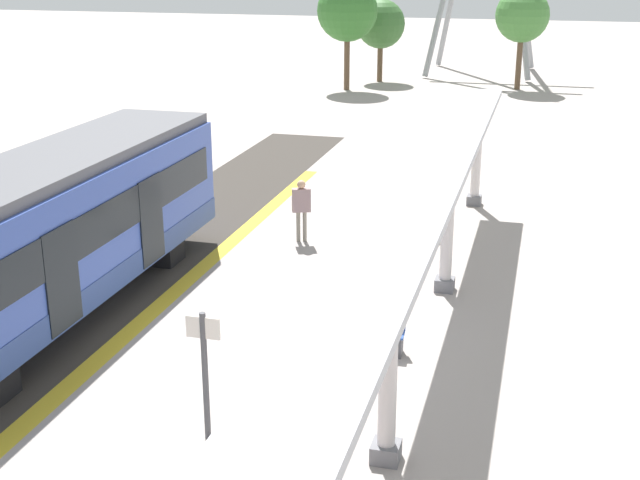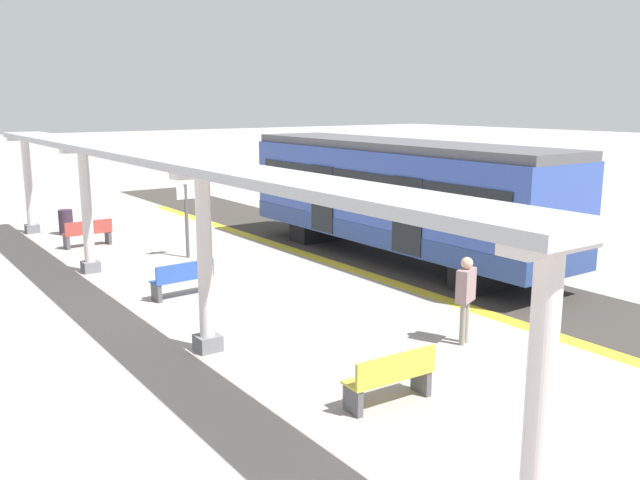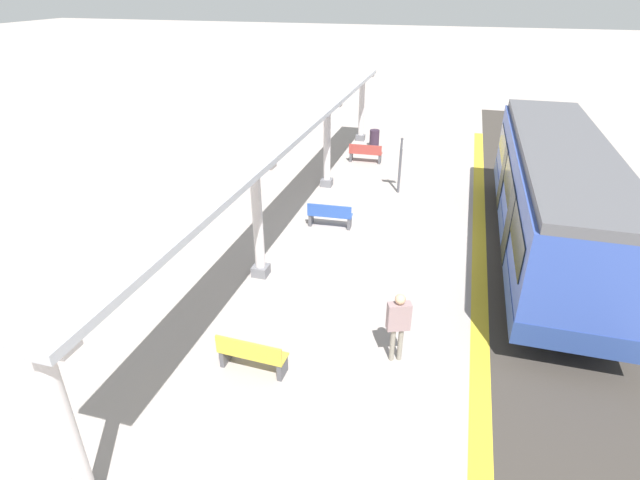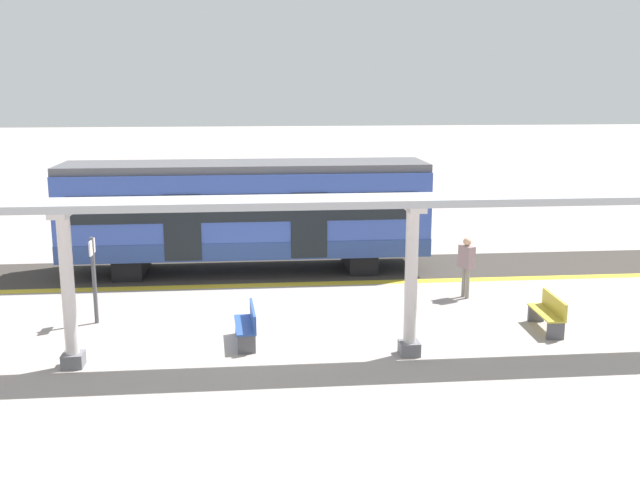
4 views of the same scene
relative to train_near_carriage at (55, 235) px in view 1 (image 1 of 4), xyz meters
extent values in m
plane|color=#A0958F|center=(4.94, 0.03, -1.83)|extent=(176.00, 176.00, 0.00)
cube|color=gold|center=(1.81, 0.03, -1.82)|extent=(0.43, 27.23, 0.01)
cube|color=#38332D|center=(-0.01, 0.03, -1.82)|extent=(3.20, 39.23, 0.01)
cube|color=#334CA3|center=(-0.01, 0.00, 0.11)|extent=(2.60, 11.35, 2.60)
cube|color=navy|center=(-0.01, 0.00, -0.91)|extent=(2.63, 11.37, 0.55)
cube|color=#515156|center=(-0.01, 0.00, 1.53)|extent=(2.39, 11.35, 0.24)
cube|color=black|center=(1.31, 0.00, 0.43)|extent=(0.03, 10.44, 0.84)
cube|color=black|center=(1.31, -1.89, -0.14)|extent=(0.04, 1.10, 2.00)
cube|color=black|center=(1.31, 1.89, -0.14)|extent=(0.04, 1.10, 2.00)
cube|color=black|center=(-0.01, 3.63, -1.51)|extent=(2.21, 0.90, 0.64)
cube|color=slate|center=(7.84, -3.67, -1.68)|extent=(0.44, 0.44, 0.30)
cylinder|color=silver|center=(7.84, -3.67, -0.05)|extent=(0.28, 0.28, 2.96)
cube|color=silver|center=(7.84, -3.67, 1.50)|extent=(1.10, 0.36, 0.12)
cube|color=slate|center=(7.84, 3.57, -1.68)|extent=(0.44, 0.44, 0.30)
cylinder|color=silver|center=(7.84, 3.57, -0.05)|extent=(0.28, 0.28, 2.96)
cube|color=silver|center=(7.84, 3.57, 1.50)|extent=(1.10, 0.36, 0.12)
cube|color=slate|center=(7.84, 10.88, -1.68)|extent=(0.44, 0.44, 0.30)
cylinder|color=silver|center=(7.84, 10.88, -0.05)|extent=(0.28, 0.28, 2.96)
cube|color=silver|center=(7.84, 10.88, 1.50)|extent=(1.10, 0.36, 0.12)
cube|color=#A8AAB2|center=(7.84, 0.19, 1.64)|extent=(1.20, 22.19, 0.16)
cube|color=#284B9F|center=(6.74, -0.05, -1.39)|extent=(1.52, 0.53, 0.04)
cube|color=#284B9F|center=(6.73, 0.14, -1.17)|extent=(1.50, 0.15, 0.40)
cube|color=#4C4C51|center=(7.41, -0.01, -1.62)|extent=(0.12, 0.40, 0.42)
cube|color=#4C4C51|center=(6.07, -0.09, -1.62)|extent=(0.12, 0.40, 0.42)
cube|color=gold|center=(6.54, 7.23, -1.39)|extent=(1.52, 0.51, 0.04)
cube|color=gold|center=(6.55, 7.42, -1.17)|extent=(1.50, 0.13, 0.40)
cube|color=#4C4C51|center=(7.21, 7.20, -1.62)|extent=(0.12, 0.40, 0.42)
cube|color=#4C4C51|center=(5.87, 7.26, -1.62)|extent=(0.12, 0.40, 0.42)
cylinder|color=#4C4C51|center=(4.92, -3.76, -0.73)|extent=(0.10, 0.10, 2.20)
cube|color=silver|center=(4.92, -3.76, 0.12)|extent=(0.56, 0.04, 0.36)
cylinder|color=gray|center=(3.72, 6.13, -1.40)|extent=(0.11, 0.11, 0.85)
cylinder|color=gray|center=(3.55, 6.07, -1.40)|extent=(0.11, 0.11, 0.85)
cube|color=gray|center=(3.64, 6.10, -0.66)|extent=(0.54, 0.39, 0.64)
sphere|color=tan|center=(3.64, 6.10, -0.22)|extent=(0.23, 0.23, 0.23)
cylinder|color=brown|center=(-0.19, 36.13, -0.71)|extent=(0.32, 0.32, 2.24)
sphere|color=#37662F|center=(-0.19, 36.13, 1.57)|extent=(2.88, 2.88, 2.88)
cylinder|color=brown|center=(-1.36, 32.42, -0.32)|extent=(0.32, 0.32, 3.01)
sphere|color=#326E2B|center=(-1.36, 32.42, 2.53)|extent=(3.37, 3.37, 3.37)
cylinder|color=brown|center=(8.02, 35.10, -0.37)|extent=(0.32, 0.32, 2.91)
sphere|color=#448039|center=(8.02, 35.10, 2.28)|extent=(2.99, 2.99, 2.99)
camera|label=1|loc=(9.82, -14.95, 5.67)|focal=47.79mm
camera|label=2|loc=(13.02, 14.56, 2.78)|focal=37.74mm
camera|label=3|loc=(2.92, 14.79, 5.65)|focal=27.86mm
camera|label=4|loc=(22.80, 0.13, 4.03)|focal=40.84mm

